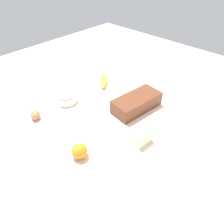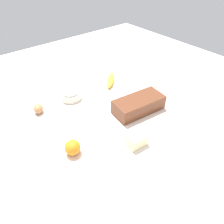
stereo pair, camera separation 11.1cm
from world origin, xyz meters
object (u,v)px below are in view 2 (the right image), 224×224
(loaf_pan, at_px, (139,104))
(banana, at_px, (111,80))
(egg_near_butter, at_px, (38,109))
(orange_fruit, at_px, (73,147))
(butter_block, at_px, (137,140))
(flour_bowl, at_px, (71,95))

(loaf_pan, relative_size, banana, 1.55)
(loaf_pan, relative_size, egg_near_butter, 4.48)
(orange_fruit, distance_m, butter_block, 0.29)
(loaf_pan, relative_size, flour_bowl, 2.41)
(egg_near_butter, bearing_deg, loaf_pan, -37.70)
(orange_fruit, bearing_deg, flour_bowl, 60.39)
(flour_bowl, distance_m, egg_near_butter, 0.20)
(loaf_pan, height_order, flour_bowl, loaf_pan)
(flour_bowl, xyz_separation_m, orange_fruit, (-0.21, -0.37, 0.01))
(banana, xyz_separation_m, butter_block, (-0.26, -0.51, 0.01))
(egg_near_butter, bearing_deg, butter_block, -64.13)
(flour_bowl, xyz_separation_m, egg_near_butter, (-0.20, -0.00, -0.00))
(butter_block, xyz_separation_m, egg_near_butter, (-0.25, 0.51, -0.00))
(loaf_pan, relative_size, butter_block, 3.26)
(loaf_pan, xyz_separation_m, banana, (0.07, 0.33, -0.02))
(butter_block, height_order, egg_near_butter, butter_block)
(flour_bowl, height_order, egg_near_butter, flour_bowl)
(loaf_pan, distance_m, butter_block, 0.26)
(egg_near_butter, bearing_deg, flour_bowl, 0.66)
(flour_bowl, distance_m, butter_block, 0.51)
(loaf_pan, height_order, butter_block, loaf_pan)
(flour_bowl, height_order, orange_fruit, orange_fruit)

